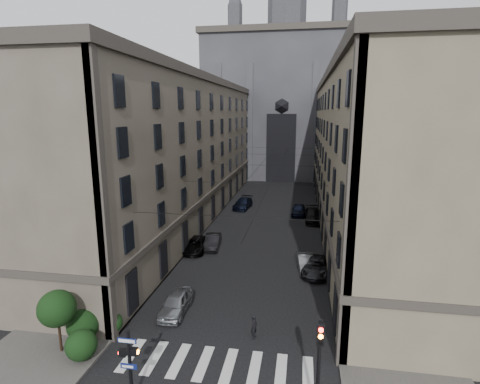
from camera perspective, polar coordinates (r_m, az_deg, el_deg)
The scene contains 19 objects.
sidewalk_left at distance 53.74m, azimuth -7.05°, elevation -3.39°, with size 7.00×80.00×0.15m, color #383533.
sidewalk_right at distance 51.93m, azimuth 15.83°, elevation -4.32°, with size 7.00×80.00×0.15m, color #383533.
zebra_crossing at distance 23.89m, azimuth -3.67°, elevation -24.75°, with size 11.00×3.20×0.01m, color beige.
building_left at distance 52.98m, azimuth -10.37°, elevation 6.49°, with size 13.60×60.60×18.85m.
building_right at distance 50.62m, azimuth 19.76°, elevation 5.73°, with size 13.60×60.60×18.85m.
gothic_tower at distance 88.73m, azimuth 6.85°, elevation 14.23°, with size 35.00×23.00×58.00m.
pedestrian_signal_left at distance 20.89m, azimuth -16.49°, elevation -23.52°, with size 1.02×0.38×4.00m.
traffic_light_right at distance 19.06m, azimuth 11.96°, elevation -23.57°, with size 0.34×0.50×5.20m.
shrub_cluster at distance 26.04m, azimuth -23.74°, elevation -17.75°, with size 3.90×4.40×3.90m.
tram_wires at distance 49.93m, azimuth 4.27°, elevation 3.90°, with size 14.00×60.00×0.43m.
car_left_near at distance 28.71m, azimuth -9.76°, elevation -16.35°, with size 1.73×4.30×1.47m, color gray.
car_left_midnear at distance 40.71m, azimuth -4.20°, elevation -7.49°, with size 1.50×4.30×1.42m, color black.
car_left_midfar at distance 39.92m, azimuth -6.70°, elevation -7.99°, with size 2.26×4.90×1.36m, color black.
car_left_far at distance 56.80m, azimuth 0.45°, elevation -1.74°, with size 2.14×5.26×1.53m, color black.
car_right_near at distance 35.78m, azimuth 9.95°, elevation -10.55°, with size 1.41×4.05×1.33m, color slate.
car_right_midnear at distance 35.10m, azimuth 11.51°, elevation -11.04°, with size 2.28×4.94×1.37m, color black.
car_right_midfar at distance 51.00m, azimuth 11.12°, elevation -3.51°, with size 2.30×5.65×1.64m, color black.
car_right_far at distance 53.60m, azimuth 8.91°, elevation -2.70°, with size 1.86×4.63×1.58m, color black.
pedestrian at distance 25.60m, azimuth 2.20°, elevation -19.76°, with size 0.59×0.39×1.63m, color black.
Camera 1 is at (4.55, -13.59, 14.31)m, focal length 28.00 mm.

